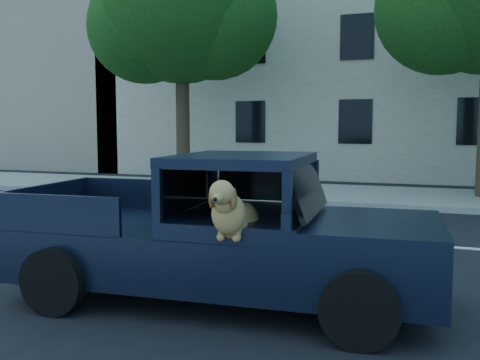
{
  "coord_description": "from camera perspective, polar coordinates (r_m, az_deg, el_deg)",
  "views": [
    {
      "loc": [
        3.65,
        -6.16,
        2.06
      ],
      "look_at": [
        1.74,
        -0.86,
        1.48
      ],
      "focal_mm": 40.0,
      "sensor_mm": 36.0,
      "label": 1
    }
  ],
  "objects": [
    {
      "name": "lane_stripes",
      "position": [
        9.92,
        9.86,
        -6.2
      ],
      "size": [
        21.6,
        0.14,
        0.01
      ],
      "primitive_type": null,
      "color": "silver",
      "rests_on": "ground"
    },
    {
      "name": "ground",
      "position": [
        7.45,
        -10.57,
        -10.31
      ],
      "size": [
        120.0,
        120.0,
        0.0
      ],
      "primitive_type": "plane",
      "color": "black",
      "rests_on": "ground"
    },
    {
      "name": "far_sidewalk",
      "position": [
        15.91,
        6.4,
        -1.36
      ],
      "size": [
        60.0,
        4.0,
        0.15
      ],
      "primitive_type": "cube",
      "color": "gray",
      "rests_on": "ground"
    },
    {
      "name": "building_left",
      "position": [
        29.41,
        -19.87,
        9.27
      ],
      "size": [
        12.0,
        6.0,
        8.0
      ],
      "primitive_type": "cube",
      "color": "tan",
      "rests_on": "ground"
    },
    {
      "name": "building_main",
      "position": [
        22.8,
        18.45,
        11.68
      ],
      "size": [
        26.0,
        6.0,
        9.0
      ],
      "primitive_type": "cube",
      "color": "beige",
      "rests_on": "ground"
    },
    {
      "name": "pickup_truck",
      "position": [
        6.32,
        -2.51,
        -7.66
      ],
      "size": [
        4.94,
        2.57,
        1.73
      ],
      "rotation": [
        0.0,
        0.0,
        0.06
      ],
      "color": "black",
      "rests_on": "ground"
    },
    {
      "name": "street_tree_left",
      "position": [
        17.9,
        -6.12,
        17.58
      ],
      "size": [
        6.0,
        5.2,
        8.6
      ],
      "color": "#332619",
      "rests_on": "ground"
    }
  ]
}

